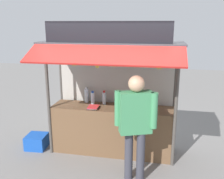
% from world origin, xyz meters
% --- Properties ---
extents(ground_plane, '(20.00, 20.00, 0.00)m').
position_xyz_m(ground_plane, '(0.00, 0.00, 0.00)').
color(ground_plane, slate).
extents(stall_counter, '(2.34, 0.57, 0.93)m').
position_xyz_m(stall_counter, '(0.00, 0.00, 0.47)').
color(stall_counter, brown).
rests_on(stall_counter, ground).
extents(stall_structure, '(2.54, 1.39, 2.53)m').
position_xyz_m(stall_structure, '(0.00, 0.06, 1.51)').
color(stall_structure, '#4C4742').
rests_on(stall_structure, ground).
extents(water_bottle_front_left, '(0.08, 0.08, 0.27)m').
position_xyz_m(water_bottle_front_left, '(-0.19, 0.16, 1.06)').
color(water_bottle_front_left, silver).
rests_on(water_bottle_front_left, stall_counter).
extents(water_bottle_mid_left, '(0.07, 0.07, 0.26)m').
position_xyz_m(water_bottle_mid_left, '(0.34, 0.22, 1.06)').
color(water_bottle_mid_left, silver).
rests_on(water_bottle_mid_left, stall_counter).
extents(water_bottle_rear_center, '(0.09, 0.09, 0.31)m').
position_xyz_m(water_bottle_rear_center, '(-0.57, 0.21, 1.08)').
color(water_bottle_rear_center, silver).
rests_on(water_bottle_rear_center, stall_counter).
extents(water_bottle_back_right, '(0.07, 0.07, 0.23)m').
position_xyz_m(water_bottle_back_right, '(0.29, 0.11, 1.04)').
color(water_bottle_back_right, silver).
rests_on(water_bottle_back_right, stall_counter).
extents(water_bottle_right, '(0.07, 0.07, 0.27)m').
position_xyz_m(water_bottle_right, '(-0.41, 0.11, 1.06)').
color(water_bottle_right, silver).
rests_on(water_bottle_right, stall_counter).
extents(magazine_stack_far_right, '(0.26, 0.28, 0.05)m').
position_xyz_m(magazine_stack_far_right, '(0.50, -0.19, 0.96)').
color(magazine_stack_far_right, blue).
rests_on(magazine_stack_far_right, stall_counter).
extents(magazine_stack_far_left, '(0.21, 0.27, 0.04)m').
position_xyz_m(magazine_stack_far_left, '(-0.33, -0.14, 0.96)').
color(magazine_stack_far_left, black).
rests_on(magazine_stack_far_left, stall_counter).
extents(banana_bunch_inner_right, '(0.11, 0.11, 0.28)m').
position_xyz_m(banana_bunch_inner_right, '(0.86, -0.38, 1.86)').
color(banana_bunch_inner_right, '#332D23').
extents(banana_bunch_inner_left, '(0.08, 0.08, 0.27)m').
position_xyz_m(banana_bunch_inner_left, '(-0.59, -0.38, 1.86)').
color(banana_bunch_inner_left, '#332D23').
extents(banana_bunch_leftmost, '(0.08, 0.08, 0.29)m').
position_xyz_m(banana_bunch_leftmost, '(-0.18, -0.38, 1.82)').
color(banana_bunch_leftmost, '#332D23').
extents(banana_bunch_rightmost, '(0.09, 0.09, 0.26)m').
position_xyz_m(banana_bunch_rightmost, '(0.12, -0.38, 1.86)').
color(banana_bunch_rightmost, '#332D23').
extents(vendor_person, '(0.66, 0.37, 1.74)m').
position_xyz_m(vendor_person, '(0.54, -0.84, 1.05)').
color(vendor_person, '#383842').
rests_on(vendor_person, ground).
extents(plastic_crate, '(0.42, 0.42, 0.28)m').
position_xyz_m(plastic_crate, '(-1.55, -0.16, 0.14)').
color(plastic_crate, '#194CB2').
rests_on(plastic_crate, ground).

